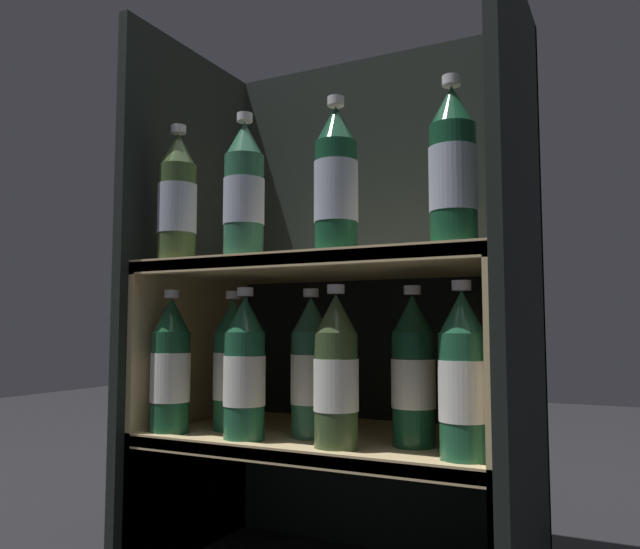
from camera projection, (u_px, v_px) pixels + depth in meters
The scene contains 16 objects.
fridge_back_wall at pixel (373, 295), 1.28m from camera, with size 0.66×0.02×1.00m, color black.
fridge_side_left at pixel (189, 294), 1.25m from camera, with size 0.02×0.40×1.00m, color black.
fridge_side_right at pixel (521, 285), 0.96m from camera, with size 0.02×0.40×1.00m, color black.
shelf_lower at pixel (331, 462), 1.07m from camera, with size 0.62×0.36×0.25m.
shelf_upper at pixel (332, 347), 1.09m from camera, with size 0.62×0.36×0.55m.
bottle_upper_front_0 at pixel (177, 201), 1.12m from camera, with size 0.07×0.07×0.25m.
bottle_upper_front_1 at pixel (244, 193), 1.05m from camera, with size 0.07×0.07×0.25m.
bottle_upper_front_2 at pixel (336, 183), 0.98m from camera, with size 0.07×0.07×0.25m.
bottle_upper_front_3 at pixel (453, 170), 0.89m from camera, with size 0.07×0.07×0.25m.
bottle_lower_front_0 at pixel (171, 369), 1.09m from camera, with size 0.07×0.07×0.25m.
bottle_lower_front_1 at pixel (245, 372), 1.03m from camera, with size 0.07×0.07×0.25m.
bottle_lower_front_2 at pixel (336, 375), 0.95m from camera, with size 0.07×0.07×0.25m.
bottle_lower_front_3 at pixel (463, 380), 0.86m from camera, with size 0.07×0.07×0.25m.
bottle_lower_back_0 at pixel (232, 367), 1.13m from camera, with size 0.07×0.07×0.25m.
bottle_lower_back_1 at pixel (311, 370), 1.06m from camera, with size 0.07×0.07×0.25m.
bottle_lower_back_2 at pixel (413, 374), 0.98m from camera, with size 0.07×0.07×0.25m.
Camera 1 is at (0.47, -0.82, 0.44)m, focal length 35.00 mm.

